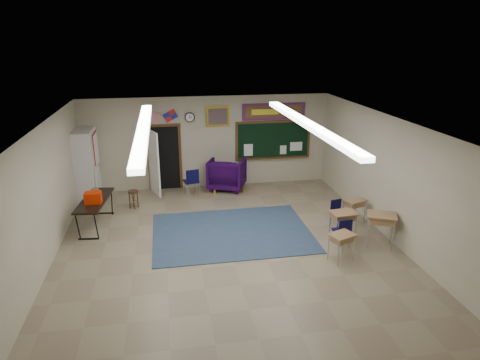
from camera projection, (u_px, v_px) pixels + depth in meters
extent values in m
plane|color=gray|center=(229.00, 248.00, 10.22)|extent=(9.00, 9.00, 0.00)
cube|color=#C1B69D|center=(207.00, 142.00, 13.93)|extent=(8.00, 0.04, 3.00)
cube|color=#C1B69D|center=(281.00, 305.00, 5.55)|extent=(8.00, 0.04, 3.00)
cube|color=#C1B69D|center=(42.00, 200.00, 9.07)|extent=(0.04, 9.00, 3.00)
cube|color=#C1B69D|center=(390.00, 179.00, 10.41)|extent=(0.04, 9.00, 3.00)
cube|color=silver|center=(228.00, 124.00, 9.26)|extent=(8.00, 9.00, 0.04)
cube|color=#31445E|center=(232.00, 232.00, 11.00)|extent=(4.00, 3.00, 0.02)
cube|color=black|center=(165.00, 158.00, 13.84)|extent=(0.95, 0.04, 2.10)
cube|color=white|center=(154.00, 163.00, 13.37)|extent=(0.35, 0.86, 2.05)
cube|color=#513217|center=(273.00, 140.00, 14.27)|extent=(2.55, 0.05, 1.30)
cube|color=black|center=(273.00, 140.00, 14.26)|extent=(2.40, 0.03, 1.15)
cube|color=#513217|center=(273.00, 158.00, 14.41)|extent=(2.40, 0.12, 0.04)
cube|color=#A90E19|center=(274.00, 112.00, 13.97)|extent=(2.10, 0.04, 0.55)
cube|color=brown|center=(274.00, 112.00, 13.96)|extent=(1.90, 0.03, 0.40)
cube|color=#AC9021|center=(218.00, 116.00, 13.69)|extent=(0.75, 0.05, 0.65)
cube|color=#A51466|center=(218.00, 116.00, 13.68)|extent=(0.62, 0.03, 0.52)
cylinder|color=black|center=(190.00, 117.00, 13.54)|extent=(0.32, 0.05, 0.32)
cylinder|color=white|center=(190.00, 117.00, 13.52)|extent=(0.26, 0.02, 0.26)
cube|color=silver|center=(87.00, 166.00, 12.84)|extent=(0.55, 1.25, 2.20)
imported|color=#200534|center=(227.00, 174.00, 14.00)|extent=(1.45, 1.47, 1.03)
cube|color=#A5774C|center=(344.00, 213.00, 10.42)|extent=(0.65, 0.52, 0.04)
cube|color=brown|center=(344.00, 217.00, 10.45)|extent=(0.57, 0.44, 0.12)
cube|color=#A5774C|center=(355.00, 200.00, 11.37)|extent=(0.67, 0.59, 0.04)
cube|color=brown|center=(355.00, 203.00, 11.40)|extent=(0.58, 0.50, 0.11)
cube|color=#A5774C|center=(342.00, 235.00, 9.45)|extent=(0.65, 0.58, 0.04)
cube|color=brown|center=(342.00, 239.00, 9.48)|extent=(0.56, 0.49, 0.11)
cube|color=#A5774C|center=(382.00, 215.00, 10.08)|extent=(0.83, 0.75, 0.05)
cube|color=brown|center=(381.00, 220.00, 10.12)|extent=(0.72, 0.64, 0.14)
cube|color=black|center=(94.00, 200.00, 11.16)|extent=(0.84, 1.89, 0.05)
cube|color=red|center=(93.00, 198.00, 10.87)|extent=(0.41, 0.30, 0.28)
cylinder|color=#4E2F17|center=(133.00, 191.00, 12.41)|extent=(0.30, 0.30, 0.04)
torus|color=#4E2F17|center=(134.00, 202.00, 12.52)|extent=(0.25, 0.25, 0.02)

